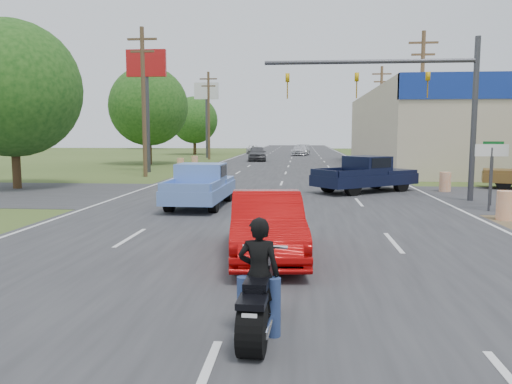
# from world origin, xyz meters

# --- Properties ---
(main_road) EXTENTS (15.00, 180.00, 0.02)m
(main_road) POSITION_xyz_m (0.00, 40.00, 0.01)
(main_road) COLOR #2D2D30
(main_road) RESTS_ON ground
(cross_road) EXTENTS (120.00, 10.00, 0.02)m
(cross_road) POSITION_xyz_m (0.00, 18.00, 0.01)
(cross_road) COLOR #2D2D30
(cross_road) RESTS_ON ground
(utility_pole_2) EXTENTS (2.00, 0.28, 10.00)m
(utility_pole_2) POSITION_xyz_m (9.50, 31.00, 5.32)
(utility_pole_2) COLOR #4C3823
(utility_pole_2) RESTS_ON ground
(utility_pole_3) EXTENTS (2.00, 0.28, 10.00)m
(utility_pole_3) POSITION_xyz_m (9.50, 49.00, 5.32)
(utility_pole_3) COLOR #4C3823
(utility_pole_3) RESTS_ON ground
(utility_pole_5) EXTENTS (2.00, 0.28, 10.00)m
(utility_pole_5) POSITION_xyz_m (-9.50, 28.00, 5.32)
(utility_pole_5) COLOR #4C3823
(utility_pole_5) RESTS_ON ground
(utility_pole_6) EXTENTS (2.00, 0.28, 10.00)m
(utility_pole_6) POSITION_xyz_m (-9.50, 52.00, 5.32)
(utility_pole_6) COLOR #4C3823
(utility_pole_6) RESTS_ON ground
(tree_0) EXTENTS (7.14, 7.14, 8.84)m
(tree_0) POSITION_xyz_m (-14.00, 20.00, 5.26)
(tree_0) COLOR #422D19
(tree_0) RESTS_ON ground
(tree_1) EXTENTS (7.56, 7.56, 9.36)m
(tree_1) POSITION_xyz_m (-13.50, 42.00, 5.57)
(tree_1) COLOR #422D19
(tree_1) RESTS_ON ground
(tree_2) EXTENTS (6.72, 6.72, 8.32)m
(tree_2) POSITION_xyz_m (-14.20, 66.00, 4.95)
(tree_2) COLOR #422D19
(tree_2) RESTS_ON ground
(tree_5) EXTENTS (7.98, 7.98, 9.88)m
(tree_5) POSITION_xyz_m (30.00, 95.00, 5.88)
(tree_5) COLOR #422D19
(tree_5) RESTS_ON ground
(tree_6) EXTENTS (8.82, 8.82, 10.92)m
(tree_6) POSITION_xyz_m (-30.00, 95.00, 6.51)
(tree_6) COLOR #422D19
(tree_6) RESTS_ON ground
(barrel_0) EXTENTS (0.56, 0.56, 1.00)m
(barrel_0) POSITION_xyz_m (8.00, 12.00, 0.50)
(barrel_0) COLOR orange
(barrel_0) RESTS_ON ground
(barrel_1) EXTENTS (0.56, 0.56, 1.00)m
(barrel_1) POSITION_xyz_m (8.40, 20.50, 0.50)
(barrel_1) COLOR orange
(barrel_1) RESTS_ON ground
(barrel_2) EXTENTS (0.56, 0.56, 1.00)m
(barrel_2) POSITION_xyz_m (-8.50, 34.00, 0.50)
(barrel_2) COLOR orange
(barrel_2) RESTS_ON ground
(barrel_3) EXTENTS (0.56, 0.56, 1.00)m
(barrel_3) POSITION_xyz_m (-8.20, 38.00, 0.50)
(barrel_3) COLOR orange
(barrel_3) RESTS_ON ground
(pole_sign_left_near) EXTENTS (3.00, 0.35, 9.20)m
(pole_sign_left_near) POSITION_xyz_m (-10.50, 32.00, 7.17)
(pole_sign_left_near) COLOR #3F3F44
(pole_sign_left_near) RESTS_ON ground
(pole_sign_left_far) EXTENTS (3.00, 0.35, 9.20)m
(pole_sign_left_far) POSITION_xyz_m (-10.50, 56.00, 7.17)
(pole_sign_left_far) COLOR #3F3F44
(pole_sign_left_far) RESTS_ON ground
(lane_sign) EXTENTS (1.20, 0.08, 2.52)m
(lane_sign) POSITION_xyz_m (8.20, 14.00, 1.90)
(lane_sign) COLOR #3F3F44
(lane_sign) RESTS_ON ground
(street_name_sign) EXTENTS (0.80, 0.08, 2.61)m
(street_name_sign) POSITION_xyz_m (8.80, 15.50, 1.61)
(street_name_sign) COLOR #3F3F44
(street_name_sign) RESTS_ON ground
(signal_mast) EXTENTS (9.12, 0.40, 7.00)m
(signal_mast) POSITION_xyz_m (5.82, 17.00, 4.80)
(signal_mast) COLOR #3F3F44
(signal_mast) RESTS_ON ground
(red_convertible) EXTENTS (2.09, 4.77, 1.52)m
(red_convertible) POSITION_xyz_m (0.34, 6.15, 0.76)
(red_convertible) COLOR #AC0807
(red_convertible) RESTS_ON ground
(motorcycle) EXTENTS (0.71, 2.30, 1.17)m
(motorcycle) POSITION_xyz_m (0.54, 1.48, 0.52)
(motorcycle) COLOR black
(motorcycle) RESTS_ON ground
(rider) EXTENTS (0.62, 0.42, 1.64)m
(rider) POSITION_xyz_m (0.54, 1.55, 0.82)
(rider) COLOR black
(rider) RESTS_ON ground
(blue_pickup) EXTENTS (2.13, 5.25, 1.73)m
(blue_pickup) POSITION_xyz_m (-2.87, 14.41, 0.87)
(blue_pickup) COLOR black
(blue_pickup) RESTS_ON ground
(navy_pickup) EXTENTS (5.62, 4.98, 1.81)m
(navy_pickup) POSITION_xyz_m (4.44, 20.03, 0.91)
(navy_pickup) COLOR black
(navy_pickup) RESTS_ON ground
(distant_car_grey) EXTENTS (2.35, 4.95, 1.64)m
(distant_car_grey) POSITION_xyz_m (-3.64, 48.97, 0.82)
(distant_car_grey) COLOR #4C4C50
(distant_car_grey) RESTS_ON ground
(distant_car_silver) EXTENTS (2.84, 5.46, 1.51)m
(distant_car_silver) POSITION_xyz_m (1.09, 63.98, 0.76)
(distant_car_silver) COLOR silver
(distant_car_silver) RESTS_ON ground
(distant_car_white) EXTENTS (2.59, 4.69, 1.24)m
(distant_car_white) POSITION_xyz_m (-6.23, 71.28, 0.62)
(distant_car_white) COLOR white
(distant_car_white) RESTS_ON ground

